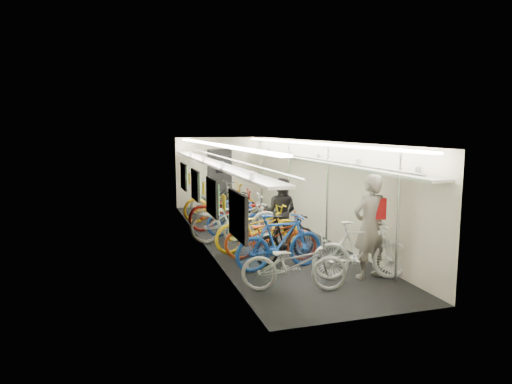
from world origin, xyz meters
TOP-DOWN VIEW (x-y plane):
  - train_car_shell at (-0.36, 0.71)m, footprint 10.00×10.00m
  - bicycle_0 at (-0.61, -3.64)m, footprint 1.88×1.09m
  - bicycle_1 at (-0.44, -2.47)m, footprint 1.87×0.69m
  - bicycle_2 at (-0.41, -1.81)m, footprint 2.02×1.20m
  - bicycle_3 at (-0.14, -2.04)m, footprint 1.71×1.08m
  - bicycle_4 at (-0.46, -1.05)m, footprint 2.05×0.90m
  - bicycle_5 at (-0.31, -0.03)m, footprint 1.61×0.87m
  - bicycle_6 at (-0.72, -0.15)m, footprint 2.26×1.04m
  - bicycle_7 at (-0.57, 0.34)m, footprint 1.60×0.88m
  - bicycle_8 at (-0.62, 1.11)m, footprint 2.17×1.01m
  - bicycle_9 at (-0.20, 2.00)m, footprint 1.59×0.66m
  - bicycle_10 at (-0.56, 2.37)m, footprint 2.17×0.78m
  - bicycle_11 at (0.75, -3.46)m, footprint 1.87×0.89m
  - bicycle_12 at (-0.41, 3.69)m, footprint 2.03×1.37m
  - passenger_near at (0.94, -3.38)m, footprint 0.76×0.57m
  - passenger_mid at (0.21, -0.71)m, footprint 0.97×0.94m
  - backpack at (1.09, -3.42)m, footprint 0.29×0.22m

SIDE VIEW (x-z plane):
  - bicycle_9 at x=-0.20m, z-range 0.00..0.92m
  - bicycle_7 at x=-0.57m, z-range 0.00..0.93m
  - bicycle_5 at x=-0.31m, z-range 0.00..0.93m
  - bicycle_0 at x=-0.61m, z-range 0.00..0.93m
  - bicycle_3 at x=-0.14m, z-range 0.00..1.00m
  - bicycle_2 at x=-0.41m, z-range 0.00..1.00m
  - bicycle_12 at x=-0.41m, z-range 0.00..1.01m
  - bicycle_4 at x=-0.46m, z-range 0.00..1.04m
  - bicycle_11 at x=0.75m, z-range 0.00..1.08m
  - bicycle_1 at x=-0.44m, z-range 0.00..1.10m
  - bicycle_8 at x=-0.62m, z-range 0.00..1.10m
  - bicycle_10 at x=-0.56m, z-range 0.00..1.13m
  - bicycle_6 at x=-0.72m, z-range 0.00..1.14m
  - passenger_mid at x=0.21m, z-range 0.00..1.58m
  - passenger_near at x=0.94m, z-range 0.00..1.90m
  - backpack at x=1.09m, z-range 1.09..1.47m
  - train_car_shell at x=-0.36m, z-range -3.34..6.66m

